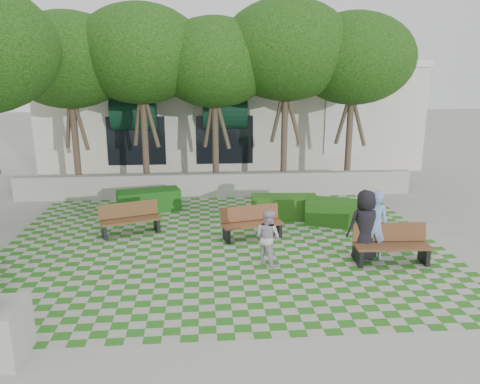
{
  "coord_description": "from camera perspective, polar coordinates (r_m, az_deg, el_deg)",
  "views": [
    {
      "loc": [
        -0.53,
        -11.14,
        4.73
      ],
      "look_at": [
        0.5,
        1.5,
        1.4
      ],
      "focal_mm": 35.0,
      "sensor_mm": 36.0,
      "label": 1
    }
  ],
  "objects": [
    {
      "name": "retaining_wall",
      "position": [
        17.86,
        -2.82,
        0.83
      ],
      "size": [
        15.0,
        0.36,
        0.9
      ],
      "primitive_type": "cube",
      "color": "#9E9B93",
      "rests_on": "ground"
    },
    {
      "name": "person_blue",
      "position": [
        12.38,
        16.1,
        -3.86
      ],
      "size": [
        0.77,
        0.64,
        1.82
      ],
      "primitive_type": "imported",
      "rotation": [
        0.0,
        0.0,
        2.78
      ],
      "color": "#7798D9",
      "rests_on": "ground"
    },
    {
      "name": "person_dark",
      "position": [
        12.27,
        14.98,
        -3.92
      ],
      "size": [
        0.95,
        0.67,
        1.83
      ],
      "primitive_type": "imported",
      "rotation": [
        0.0,
        0.0,
        3.25
      ],
      "color": "black",
      "rests_on": "ground"
    },
    {
      "name": "building",
      "position": [
        25.35,
        -1.34,
        9.7
      ],
      "size": [
        18.0,
        8.92,
        5.15
      ],
      "color": "beige",
      "rests_on": "ground"
    },
    {
      "name": "lawn",
      "position": [
        13.03,
        -2.03,
        -6.54
      ],
      "size": [
        12.0,
        12.0,
        0.0
      ],
      "primitive_type": "plane",
      "color": "#2B721E",
      "rests_on": "ground"
    },
    {
      "name": "sidewalk_south",
      "position": [
        8.0,
        0.02,
        -21.47
      ],
      "size": [
        16.0,
        2.0,
        0.01
      ],
      "primitive_type": "cube",
      "color": "#9E9B93",
      "rests_on": "ground"
    },
    {
      "name": "person_white",
      "position": [
        11.65,
        3.41,
        -5.49
      ],
      "size": [
        0.86,
        0.87,
        1.42
      ],
      "primitive_type": "imported",
      "rotation": [
        0.0,
        0.0,
        2.32
      ],
      "color": "silver",
      "rests_on": "ground"
    },
    {
      "name": "ground",
      "position": [
        12.11,
        -1.8,
        -8.28
      ],
      "size": [
        90.0,
        90.0,
        0.0
      ],
      "primitive_type": "plane",
      "color": "gray",
      "rests_on": "ground"
    },
    {
      "name": "hedge_east",
      "position": [
        14.97,
        12.27,
        -2.52
      ],
      "size": [
        2.34,
        1.6,
        0.76
      ],
      "primitive_type": "cube",
      "rotation": [
        0.0,
        0.0,
        -0.37
      ],
      "color": "#1C4B14",
      "rests_on": "ground"
    },
    {
      "name": "bench_west",
      "position": [
        14.21,
        -13.24,
        -3.25
      ],
      "size": [
        1.84,
        1.13,
        0.92
      ],
      "rotation": [
        0.0,
        0.0,
        0.34
      ],
      "color": "#54371D",
      "rests_on": "ground"
    },
    {
      "name": "bench_mid",
      "position": [
        13.49,
        1.42,
        -3.81
      ],
      "size": [
        1.84,
        0.98,
        0.92
      ],
      "rotation": [
        0.0,
        0.0,
        0.24
      ],
      "color": "brown",
      "rests_on": "ground"
    },
    {
      "name": "hedge_midright",
      "position": [
        15.34,
        5.44,
        -1.85
      ],
      "size": [
        2.17,
        0.97,
        0.74
      ],
      "primitive_type": "cube",
      "rotation": [
        0.0,
        0.0,
        -0.06
      ],
      "color": "#205216",
      "rests_on": "ground"
    },
    {
      "name": "tree_row",
      "position": [
        17.15,
        -9.48,
        16.02
      ],
      "size": [
        17.7,
        13.4,
        7.41
      ],
      "color": "#47382B",
      "rests_on": "ground"
    },
    {
      "name": "bench_east",
      "position": [
        12.38,
        17.95,
        -6.15
      ],
      "size": [
        1.89,
        0.69,
        0.98
      ],
      "rotation": [
        0.0,
        0.0,
        -0.03
      ],
      "color": "#56341D",
      "rests_on": "ground"
    },
    {
      "name": "hedge_midleft",
      "position": [
        16.36,
        -11.06,
        -1.03
      ],
      "size": [
        2.24,
        1.36,
        0.73
      ],
      "primitive_type": "cube",
      "rotation": [
        0.0,
        0.0,
        0.27
      ],
      "color": "#154913",
      "rests_on": "ground"
    }
  ]
}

